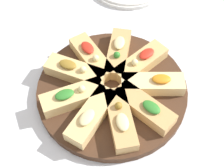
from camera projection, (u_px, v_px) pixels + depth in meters
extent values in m
plane|color=silver|center=(112.00, 93.00, 0.68)|extent=(3.00, 3.00, 0.00)
cylinder|color=#422819|center=(112.00, 90.00, 0.67)|extent=(0.32, 0.32, 0.02)
cube|color=#E5C689|center=(153.00, 84.00, 0.65)|extent=(0.10, 0.14, 0.03)
ellipsoid|color=orange|center=(161.00, 79.00, 0.63)|extent=(0.04, 0.05, 0.01)
cube|color=tan|center=(141.00, 63.00, 0.68)|extent=(0.14, 0.09, 0.03)
ellipsoid|color=red|center=(147.00, 54.00, 0.67)|extent=(0.04, 0.04, 0.01)
sphere|color=beige|center=(135.00, 62.00, 0.66)|extent=(0.02, 0.02, 0.02)
cube|color=tan|center=(118.00, 54.00, 0.70)|extent=(0.14, 0.08, 0.03)
ellipsoid|color=beige|center=(119.00, 43.00, 0.69)|extent=(0.04, 0.03, 0.01)
sphere|color=#2D7A28|center=(117.00, 55.00, 0.67)|extent=(0.02, 0.02, 0.02)
cube|color=tan|center=(92.00, 58.00, 0.69)|extent=(0.10, 0.13, 0.03)
ellipsoid|color=red|center=(87.00, 48.00, 0.68)|extent=(0.04, 0.05, 0.01)
sphere|color=beige|center=(96.00, 58.00, 0.67)|extent=(0.02, 0.02, 0.02)
cube|color=#DBB775|center=(75.00, 72.00, 0.67)|extent=(0.06, 0.13, 0.03)
ellipsoid|color=olive|center=(68.00, 64.00, 0.66)|extent=(0.03, 0.04, 0.01)
sphere|color=beige|center=(83.00, 69.00, 0.65)|extent=(0.02, 0.02, 0.02)
cube|color=#DBB775|center=(73.00, 97.00, 0.63)|extent=(0.13, 0.12, 0.03)
ellipsoid|color=#2D7A28|center=(65.00, 94.00, 0.61)|extent=(0.04, 0.04, 0.01)
sphere|color=beige|center=(82.00, 89.00, 0.62)|extent=(0.02, 0.02, 0.02)
cube|color=#DBB775|center=(90.00, 115.00, 0.61)|extent=(0.13, 0.05, 0.03)
ellipsoid|color=beige|center=(85.00, 116.00, 0.58)|extent=(0.04, 0.03, 0.01)
cube|color=tan|center=(120.00, 119.00, 0.60)|extent=(0.13, 0.12, 0.03)
ellipsoid|color=beige|center=(122.00, 122.00, 0.58)|extent=(0.04, 0.04, 0.01)
sphere|color=olive|center=(119.00, 106.00, 0.60)|extent=(0.02, 0.02, 0.02)
cube|color=tan|center=(144.00, 107.00, 0.62)|extent=(0.07, 0.14, 0.03)
ellipsoid|color=#2D7A28|center=(151.00, 107.00, 0.60)|extent=(0.03, 0.04, 0.01)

